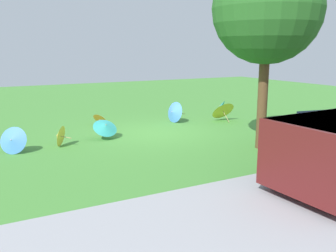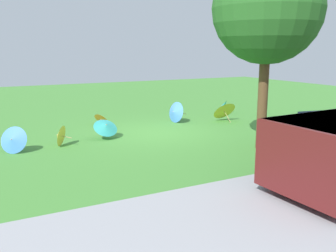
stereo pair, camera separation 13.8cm
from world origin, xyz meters
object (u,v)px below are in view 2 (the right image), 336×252
at_px(parasol_yellow_0, 224,110).
at_px(parasol_yellow_1, 59,135).
at_px(parasol_blue_0, 175,112).
at_px(parasol_orange_0, 102,118).
at_px(park_bench, 316,123).
at_px(shade_tree, 267,9).
at_px(parasol_teal_1, 106,126).
at_px(parasol_blue_1, 13,140).
at_px(parasol_teal_0, 222,106).

xyz_separation_m(parasol_yellow_0, parasol_yellow_1, (6.77, 0.99, -0.14)).
bearing_deg(parasol_yellow_0, parasol_blue_0, -17.66).
distance_m(parasol_yellow_0, parasol_orange_0, 4.91).
distance_m(park_bench, shade_tree, 4.40).
bearing_deg(parasol_teal_1, parasol_orange_0, -104.23).
relative_size(shade_tree, parasol_yellow_0, 5.85).
height_order(park_bench, parasol_blue_1, park_bench).
bearing_deg(shade_tree, parasol_teal_1, -41.14).
bearing_deg(parasol_yellow_1, park_bench, 161.19).
height_order(park_bench, parasol_teal_0, park_bench).
bearing_deg(parasol_blue_0, park_bench, 125.37).
height_order(parasol_teal_0, parasol_blue_1, parasol_blue_1).
relative_size(parasol_teal_0, parasol_yellow_1, 1.02).
bearing_deg(parasol_blue_0, parasol_orange_0, -20.27).
bearing_deg(parasol_blue_1, parasol_teal_1, -171.23).
height_order(parasol_teal_0, parasol_teal_1, parasol_teal_1).
relative_size(parasol_yellow_0, parasol_yellow_1, 1.41).
bearing_deg(parasol_blue_0, parasol_teal_0, -161.69).
distance_m(parasol_yellow_1, parasol_orange_0, 3.37).
relative_size(shade_tree, parasol_teal_1, 6.53).
height_order(parasol_blue_0, parasol_blue_1, parasol_blue_0).
xyz_separation_m(shade_tree, parasol_yellow_1, (5.24, -3.00, -3.64)).
height_order(parasol_blue_1, parasol_yellow_1, parasol_blue_1).
bearing_deg(parasol_yellow_1, parasol_yellow_0, -171.67).
height_order(parasol_teal_0, parasol_yellow_1, parasol_yellow_1).
distance_m(shade_tree, parasol_yellow_0, 5.53).
bearing_deg(shade_tree, parasol_teal_0, -115.28).
bearing_deg(parasol_blue_0, parasol_yellow_1, 18.40).
distance_m(parasol_blue_0, parasol_orange_0, 2.88).
xyz_separation_m(parasol_blue_1, parasol_teal_1, (-2.86, -0.44, 0.03)).
distance_m(parasol_blue_1, parasol_orange_0, 4.47).
distance_m(shade_tree, parasol_teal_1, 6.05).
bearing_deg(parasol_yellow_1, parasol_teal_0, -161.64).
bearing_deg(parasol_teal_1, parasol_teal_0, -159.40).
height_order(parasol_yellow_0, parasol_teal_1, parasol_yellow_0).
height_order(parasol_yellow_0, parasol_blue_1, parasol_yellow_0).
distance_m(parasol_teal_0, parasol_blue_1, 9.64).
distance_m(parasol_yellow_1, parasol_teal_1, 1.56).
bearing_deg(parasol_orange_0, parasol_yellow_0, 160.81).
xyz_separation_m(parasol_blue_0, parasol_teal_1, (3.30, 1.38, -0.01)).
relative_size(park_bench, shade_tree, 0.30).
bearing_deg(parasol_blue_0, parasol_yellow_0, 162.34).
bearing_deg(parasol_orange_0, parasol_blue_0, 159.73).
xyz_separation_m(park_bench, parasol_yellow_1, (7.89, -2.69, -0.14)).
bearing_deg(parasol_teal_1, park_bench, 155.30).
bearing_deg(shade_tree, parasol_blue_0, -85.04).
bearing_deg(parasol_blue_1, parasol_orange_0, -140.93).
bearing_deg(park_bench, parasol_teal_1, -24.70).
bearing_deg(park_bench, parasol_orange_0, -42.64).
relative_size(park_bench, parasol_teal_0, 2.43).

